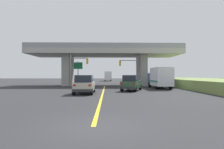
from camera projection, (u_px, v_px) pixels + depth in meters
The scene contains 10 objects.
ground at pixel (105, 85), 37.66m from camera, with size 160.00×160.00×0.00m, color #2B2B2D.
overpass_bridge at pixel (105, 57), 37.67m from camera, with size 28.57×8.79×7.71m.
lane_divider_stripe at pixel (103, 93), 21.06m from camera, with size 0.20×27.16×0.01m, color yellow.
suv_lead at pixel (85, 84), 20.77m from camera, with size 2.04×4.35×2.02m.
suv_crossing at pixel (131, 83), 24.60m from camera, with size 3.31×5.00×2.02m.
box_truck at pixel (160, 78), 29.05m from camera, with size 2.33×6.69×3.14m.
traffic_signal_nearside at pixel (131, 67), 33.52m from camera, with size 3.29×0.36×5.44m.
traffic_signal_farside at pixel (77, 66), 32.55m from camera, with size 3.05×0.36×5.59m.
highway_sign at pixel (78, 68), 35.61m from camera, with size 1.71×0.17×4.58m.
semi_truck_distant at pixel (108, 76), 65.38m from camera, with size 2.33×6.98×3.21m.
Camera 1 is at (0.57, -7.50, 2.03)m, focal length 30.66 mm.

